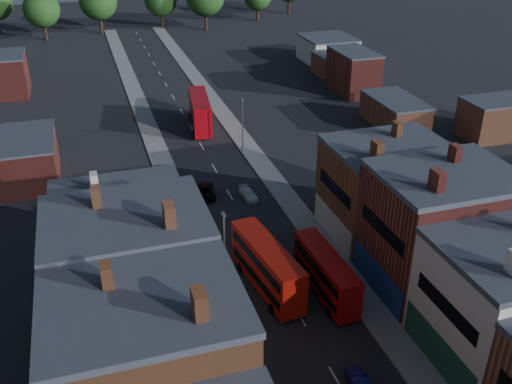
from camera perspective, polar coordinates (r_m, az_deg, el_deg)
pavement_west at (r=71.66m, az=-8.09°, el=-0.24°), size 3.00×200.00×0.12m
pavement_east at (r=74.43m, az=1.79°, el=1.16°), size 3.00×200.00×0.12m
lamp_post_2 at (r=52.55m, az=-3.15°, el=-5.37°), size 0.25×0.70×8.12m
lamp_post_3 at (r=80.94m, az=-1.36°, el=7.02°), size 0.25×0.70×8.12m
bus_0 at (r=53.56m, az=1.13°, el=-7.39°), size 3.98×11.21×4.74m
bus_1 at (r=53.45m, az=7.01°, el=-8.06°), size 2.81×9.90×4.23m
bus_2 at (r=91.27m, az=-5.63°, el=8.04°), size 4.17×12.05×5.09m
car_2 at (r=70.73m, az=-5.01°, el=0.07°), size 2.65×4.75×1.26m
car_3 at (r=70.02m, az=-0.76°, el=-0.21°), size 1.82×3.79×1.06m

